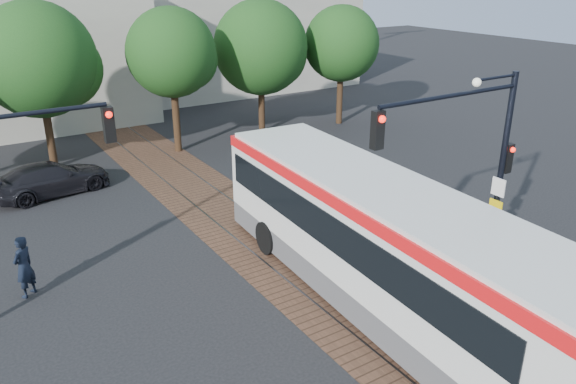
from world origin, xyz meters
The scene contains 9 objects.
ground centered at (0.00, 0.00, 0.00)m, with size 120.00×120.00×0.00m, color black.
trackbed centered at (0.00, 4.00, 0.01)m, with size 3.60×40.00×0.02m.
tree_row centered at (1.21, 16.42, 4.85)m, with size 26.40×5.60×7.67m.
warehouses centered at (-0.53, 28.75, 3.81)m, with size 40.00×13.00×8.00m.
city_bus centered at (0.76, -0.46, 2.01)m, with size 3.61×13.62×3.61m.
traffic_island centered at (4.82, -0.90, 0.33)m, with size 2.20×5.20×1.13m.
signal_pole_main centered at (3.86, -0.81, 4.16)m, with size 5.49×0.46×6.00m.
officer centered at (-7.54, 5.30, 0.94)m, with size 0.69×0.45×1.88m, color black.
parked_car centered at (-5.29, 13.22, 0.69)m, with size 1.94×4.78×1.39m, color black.
Camera 1 is at (-8.76, -10.65, 8.90)m, focal length 35.00 mm.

